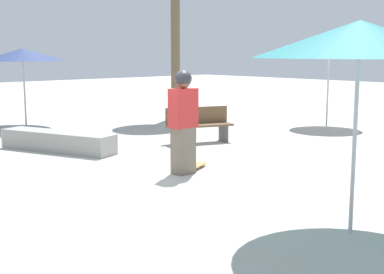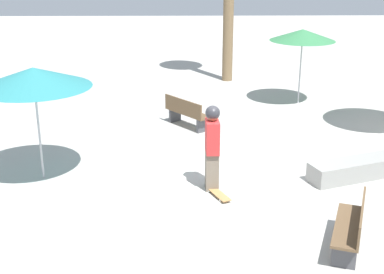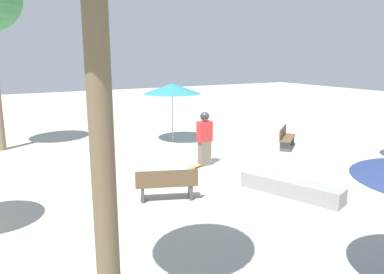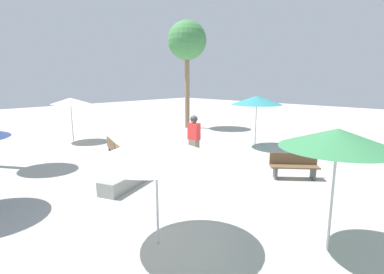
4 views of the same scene
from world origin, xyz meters
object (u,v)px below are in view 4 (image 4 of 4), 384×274
bench_far (294,166)px  skater_main (194,136)px  palm_tree_center_right (187,42)px  bench_near (115,149)px  concrete_ledge (133,177)px  shade_umbrella_cream (70,101)px  skateboard (185,157)px  shade_umbrella_white (156,147)px  shade_umbrella_teal (257,100)px  shade_umbrella_green (338,138)px

bench_far → skater_main: bearing=-32.2°
palm_tree_center_right → skater_main: bearing=-133.9°
bench_near → palm_tree_center_right: bearing=134.1°
concrete_ledge → shade_umbrella_cream: (1.71, 7.80, 1.96)m
skateboard → shade_umbrella_white: size_ratio=0.33×
skater_main → shade_umbrella_teal: size_ratio=0.73×
skateboard → shade_umbrella_cream: size_ratio=0.35×
bench_near → palm_tree_center_right: 10.20m
shade_umbrella_teal → skater_main: bearing=170.4°
skater_main → bench_far: skater_main is taller
shade_umbrella_white → shade_umbrella_teal: 9.70m
skater_main → bench_far: 4.22m
concrete_ledge → bench_far: (4.03, -3.56, 0.21)m
bench_far → shade_umbrella_green: bearing=83.9°
shade_umbrella_white → skater_main: bearing=36.6°
skater_main → palm_tree_center_right: (5.74, 5.97, 4.72)m
palm_tree_center_right → bench_far: bearing=-117.4°
skateboard → shade_umbrella_green: bearing=131.2°
shade_umbrella_green → palm_tree_center_right: palm_tree_center_right is taller
skateboard → bench_near: 3.01m
bench_near → shade_umbrella_white: shade_umbrella_white is taller
bench_far → shade_umbrella_white: bearing=49.0°
bench_near → skateboard: bearing=66.3°
bench_near → shade_umbrella_cream: (0.43, 4.73, 1.75)m
skater_main → palm_tree_center_right: 9.53m
skateboard → shade_umbrella_teal: (3.89, -1.03, 2.25)m
bench_far → shade_umbrella_green: 4.80m
skater_main → concrete_ledge: 3.66m
shade_umbrella_white → shade_umbrella_teal: (9.11, 3.33, 0.27)m
bench_near → shade_umbrella_green: 9.29m
skateboard → palm_tree_center_right: bearing=-71.2°
shade_umbrella_teal → bench_far: bearing=-132.9°
shade_umbrella_white → shade_umbrella_cream: shade_umbrella_cream is taller
skater_main → palm_tree_center_right: palm_tree_center_right is taller
bench_far → shade_umbrella_teal: (3.27, 3.52, 1.88)m
skater_main → concrete_ledge: size_ratio=0.65×
concrete_ledge → shade_umbrella_white: size_ratio=1.15×
concrete_ledge → bench_far: bearing=-41.4°
concrete_ledge → bench_near: bearing=67.4°
skateboard → shade_umbrella_green: (-3.10, -6.97, 2.20)m
concrete_ledge → shade_umbrella_teal: (7.30, -0.05, 2.09)m
bench_near → shade_umbrella_white: (-3.09, -6.44, 1.61)m
shade_umbrella_cream → concrete_ledge: bearing=-102.4°
shade_umbrella_white → shade_umbrella_green: size_ratio=1.01×
shade_umbrella_teal → shade_umbrella_green: bearing=-139.6°
shade_umbrella_green → concrete_ledge: bearing=93.0°
shade_umbrella_cream → palm_tree_center_right: palm_tree_center_right is taller
shade_umbrella_white → palm_tree_center_right: 15.33m
shade_umbrella_green → palm_tree_center_right: (8.96, 12.55, 3.46)m
skater_main → bench_near: size_ratio=1.12×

